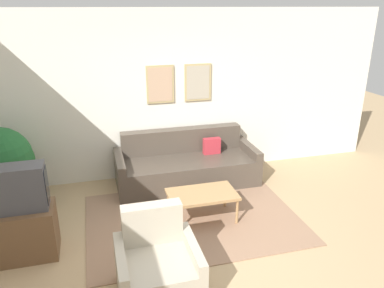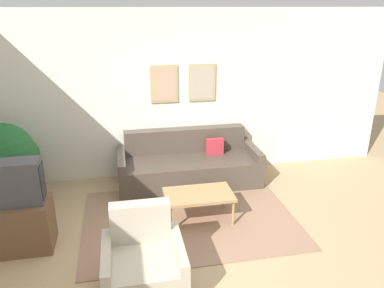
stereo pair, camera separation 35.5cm
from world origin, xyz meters
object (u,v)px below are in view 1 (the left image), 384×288
Objects in this scene: couch at (186,166)px; armchair at (158,269)px; tv at (17,188)px; coffee_table at (202,196)px; potted_plant_tall at (0,161)px.

armchair is at bearing -110.79° from couch.
armchair is (1.35, -1.00, -0.57)m from tv.
coffee_table is 1.46m from armchair.
coffee_table is 1.05× the size of armchair.
potted_plant_tall is at bearing 110.63° from tv.
coffee_table is 0.71× the size of potted_plant_tall.
potted_plant_tall is (-2.60, -0.44, 0.55)m from couch.
coffee_table is at bearing -94.10° from couch.
tv is at bearing 137.34° from armchair.
armchair is (-0.90, -2.37, 0.00)m from couch.
coffee_table is at bearing -16.00° from potted_plant_tall.
armchair is at bearing -36.39° from tv.
coffee_table is 2.23m from tv.
couch is 2.70m from tv.
armchair is (-0.82, -1.20, -0.07)m from coffee_table.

